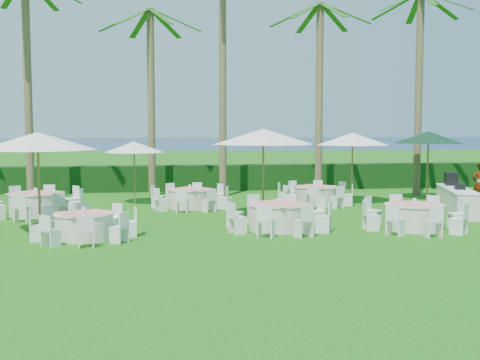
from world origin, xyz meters
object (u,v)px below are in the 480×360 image
object	(u,v)px
umbrella_b	(263,137)
staff_person	(480,184)
banquet_table_b	(278,216)
buffet_table	(457,200)
banquet_table_c	(414,216)
banquet_table_d	(36,204)
banquet_table_a	(84,225)
umbrella_d	(353,139)
banquet_table_f	(315,195)
banquet_table_e	(190,198)
umbrella_a	(38,141)
umbrella_c	(134,147)
umbrella_green	(428,137)

from	to	relation	value
umbrella_b	staff_person	xyz separation A→B (m)	(8.74, 1.83, -1.86)
banquet_table_b	buffet_table	xyz separation A→B (m)	(6.89, 2.48, 0.06)
umbrella_b	staff_person	distance (m)	9.12
banquet_table_c	banquet_table_d	bearing A→B (deg)	158.75
umbrella_b	banquet_table_b	bearing A→B (deg)	-89.77
banquet_table_a	umbrella_d	size ratio (longest dim) A/B	0.96
banquet_table_a	buffet_table	world-z (taller)	buffet_table
banquet_table_a	umbrella_d	distance (m)	11.64
banquet_table_f	banquet_table_d	bearing A→B (deg)	-172.00
banquet_table_d	staff_person	xyz separation A→B (m)	(16.28, 0.22, 0.41)
banquet_table_b	umbrella_b	bearing A→B (deg)	90.23
banquet_table_b	umbrella_b	world-z (taller)	umbrella_b
banquet_table_e	umbrella_a	xyz separation A→B (m)	(-4.52, -4.73, 2.23)
banquet_table_d	umbrella_c	bearing A→B (deg)	38.42
banquet_table_e	banquet_table_c	bearing A→B (deg)	-42.06
banquet_table_b	umbrella_green	distance (m)	10.08
umbrella_b	umbrella_green	size ratio (longest dim) A/B	1.14
banquet_table_a	banquet_table_c	world-z (taller)	banquet_table_c
umbrella_green	staff_person	distance (m)	2.94
banquet_table_a	umbrella_c	world-z (taller)	umbrella_c
umbrella_green	banquet_table_f	bearing A→B (deg)	-170.24
banquet_table_d	banquet_table_f	world-z (taller)	banquet_table_d
umbrella_b	umbrella_c	distance (m)	6.01
banquet_table_b	umbrella_d	bearing A→B (deg)	53.47
banquet_table_f	staff_person	world-z (taller)	staff_person
banquet_table_e	umbrella_b	world-z (taller)	umbrella_b
banquet_table_e	umbrella_green	size ratio (longest dim) A/B	0.97
banquet_table_b	banquet_table_f	bearing A→B (deg)	64.26
banquet_table_f	staff_person	bearing A→B (deg)	-11.11
banquet_table_a	banquet_table_c	distance (m)	9.42
banquet_table_c	umbrella_a	world-z (taller)	umbrella_a
banquet_table_b	banquet_table_e	xyz separation A→B (m)	(-2.26, 5.11, -0.03)
buffet_table	staff_person	world-z (taller)	staff_person
banquet_table_e	umbrella_d	world-z (taller)	umbrella_d
umbrella_a	umbrella_c	size ratio (longest dim) A/B	1.32
banquet_table_c	umbrella_green	distance (m)	7.98
umbrella_a	umbrella_green	bearing A→B (deg)	22.23
banquet_table_b	umbrella_green	bearing A→B (deg)	39.49
banquet_table_a	umbrella_c	xyz separation A→B (m)	(1.14, 7.18, 1.86)
banquet_table_b	banquet_table_e	bearing A→B (deg)	113.89
banquet_table_e	umbrella_c	size ratio (longest dim) A/B	1.16
banquet_table_b	umbrella_green	size ratio (longest dim) A/B	1.04
banquet_table_e	banquet_table_f	size ratio (longest dim) A/B	1.01
banquet_table_b	buffet_table	world-z (taller)	buffet_table
umbrella_a	umbrella_c	bearing A→B (deg)	68.20
umbrella_c	umbrella_green	distance (m)	11.92
banquet_table_d	umbrella_green	world-z (taller)	umbrella_green
umbrella_a	umbrella_b	bearing A→B (deg)	16.38
banquet_table_e	umbrella_green	bearing A→B (deg)	6.63
umbrella_c	umbrella_green	bearing A→B (deg)	-1.35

